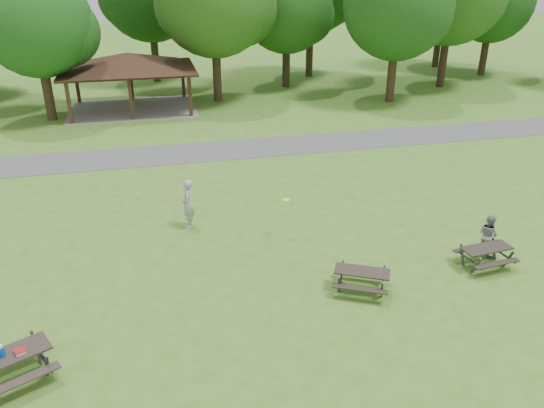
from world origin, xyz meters
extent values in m
plane|color=#437722|center=(0.00, 0.00, 0.00)|extent=(160.00, 160.00, 0.00)
cube|color=#4F4F51|center=(0.00, 14.00, 0.01)|extent=(120.00, 3.20, 0.02)
cube|color=#3E2916|center=(-7.70, 21.30, 1.30)|extent=(0.22, 0.22, 2.60)
cube|color=#341D13|center=(-7.70, 26.70, 1.30)|extent=(0.22, 0.22, 2.60)
cube|color=#392314|center=(-4.00, 21.30, 1.30)|extent=(0.22, 0.22, 2.60)
cube|color=#391E14|center=(-4.00, 26.70, 1.30)|extent=(0.22, 0.22, 2.60)
cube|color=#351E13|center=(-0.30, 21.30, 1.30)|extent=(0.22, 0.22, 2.60)
cube|color=#321F12|center=(-0.30, 26.70, 1.30)|extent=(0.22, 0.22, 2.60)
cube|color=#321D14|center=(-4.00, 24.00, 2.68)|extent=(8.60, 6.60, 0.16)
pyramid|color=black|center=(-4.00, 24.00, 3.26)|extent=(7.01, 7.01, 1.00)
cube|color=gray|center=(-4.00, 24.00, 0.01)|extent=(8.40, 6.40, 0.03)
sphere|color=#164B15|center=(-12.25, 29.30, 5.99)|extent=(5.07, 5.07, 5.07)
cylinder|color=#312316|center=(-9.00, 22.50, 1.75)|extent=(0.60, 0.60, 3.50)
sphere|color=#154A16|center=(-9.00, 22.50, 5.97)|extent=(6.60, 6.60, 6.60)
sphere|color=#144513|center=(-7.52, 22.80, 5.31)|extent=(4.29, 4.29, 4.29)
sphere|color=#144012|center=(-10.32, 22.30, 5.48)|extent=(3.96, 3.96, 3.96)
cylinder|color=black|center=(2.00, 25.00, 2.01)|extent=(0.60, 0.60, 4.02)
sphere|color=#1B4513|center=(3.80, 25.30, 6.22)|extent=(5.20, 5.20, 5.20)
sphere|color=#1B4B15|center=(0.40, 24.80, 6.42)|extent=(4.80, 4.80, 4.80)
cylinder|color=black|center=(8.00, 28.50, 1.72)|extent=(0.60, 0.60, 3.43)
sphere|color=#174814|center=(8.00, 28.50, 6.05)|extent=(7.00, 7.00, 7.00)
sphere|color=#134313|center=(9.57, 28.80, 5.36)|extent=(4.55, 4.55, 4.55)
sphere|color=#1C4A15|center=(6.60, 28.30, 5.53)|extent=(4.20, 4.20, 4.20)
cylinder|color=#2F2115|center=(14.00, 22.00, 1.89)|extent=(0.60, 0.60, 3.78)
sphere|color=#144313|center=(14.00, 22.00, 6.55)|extent=(7.40, 7.40, 7.40)
sphere|color=#174012|center=(15.66, 22.30, 5.81)|extent=(4.81, 4.81, 4.81)
sphere|color=#174212|center=(12.52, 21.80, 6.00)|extent=(4.44, 4.44, 4.44)
cylinder|color=black|center=(20.00, 25.50, 2.10)|extent=(0.60, 0.60, 4.20)
sphere|color=#194915|center=(21.84, 25.80, 6.45)|extent=(5.33, 5.33, 5.33)
cylinder|color=#301F15|center=(26.00, 29.00, 1.78)|extent=(0.60, 0.60, 3.57)
sphere|color=#154614|center=(26.00, 29.00, 6.12)|extent=(6.80, 6.80, 6.80)
sphere|color=#144212|center=(27.53, 29.30, 5.44)|extent=(4.42, 4.42, 4.42)
sphere|color=#154513|center=(24.64, 28.80, 5.61)|extent=(4.08, 4.08, 4.08)
cylinder|color=#322116|center=(-2.00, 33.00, 2.06)|extent=(0.60, 0.60, 4.13)
sphere|color=#1B4513|center=(-0.20, 33.30, 6.33)|extent=(5.20, 5.20, 5.20)
cylinder|color=#2F2014|center=(11.00, 32.00, 2.27)|extent=(0.60, 0.60, 4.55)
cylinder|color=black|center=(24.00, 33.50, 2.13)|extent=(0.60, 0.60, 4.27)
cube|color=#2C2520|center=(-6.85, -1.83, 0.80)|extent=(2.12, 1.56, 0.05)
cube|color=#312823|center=(-6.57, -2.42, 0.48)|extent=(1.90, 1.11, 0.04)
cube|color=#2E2721|center=(-7.13, -1.24, 0.48)|extent=(1.90, 1.11, 0.04)
cube|color=#3E3E41|center=(-5.99, -1.87, 0.40)|extent=(0.24, 0.40, 0.86)
cube|color=#403F42|center=(-6.35, -1.13, 0.40)|extent=(0.24, 0.40, 0.86)
cube|color=#39393B|center=(-6.17, -1.50, 0.43)|extent=(0.76, 1.48, 0.05)
cylinder|color=#0C49B6|center=(-6.92, -1.80, 0.95)|extent=(0.23, 0.23, 0.24)
cylinder|color=silver|center=(-6.92, -1.80, 1.10)|extent=(0.17, 0.17, 0.05)
cube|color=silver|center=(-6.52, -1.81, 0.87)|extent=(0.29, 0.29, 0.08)
cube|color=red|center=(-6.52, -1.81, 0.91)|extent=(0.30, 0.30, 0.02)
cube|color=#2B231F|center=(2.85, -0.08, 0.68)|extent=(1.78, 1.35, 0.05)
cube|color=black|center=(2.60, -0.57, 0.40)|extent=(1.59, 0.97, 0.04)
cube|color=#2E2521|center=(3.10, 0.41, 0.40)|extent=(1.59, 0.97, 0.04)
cube|color=#404042|center=(2.12, -0.10, 0.34)|extent=(0.21, 0.34, 0.72)
cube|color=#3C3C3E|center=(2.44, 0.52, 0.34)|extent=(0.21, 0.34, 0.72)
cube|color=#434346|center=(2.28, 0.21, 0.37)|extent=(0.67, 1.23, 0.05)
cube|color=#444346|center=(3.26, -0.68, 0.34)|extent=(0.21, 0.34, 0.72)
cube|color=#3E3E40|center=(3.58, -0.06, 0.34)|extent=(0.21, 0.34, 0.72)
cube|color=#424244|center=(3.42, -0.37, 0.37)|extent=(0.67, 1.23, 0.05)
cube|color=black|center=(7.38, 0.31, 0.68)|extent=(1.73, 0.82, 0.05)
cube|color=black|center=(7.44, -0.24, 0.40)|extent=(1.69, 0.40, 0.04)
cube|color=#2B231F|center=(7.33, 0.85, 0.40)|extent=(1.69, 0.40, 0.04)
cube|color=#444447|center=(6.78, -0.10, 0.34)|extent=(0.09, 0.35, 0.73)
cube|color=#3C3C3E|center=(6.71, 0.59, 0.34)|extent=(0.09, 0.35, 0.73)
cube|color=#444547|center=(6.74, 0.24, 0.37)|extent=(0.19, 1.36, 0.05)
cube|color=#3C3C3E|center=(8.06, 0.02, 0.34)|extent=(0.09, 0.35, 0.73)
cube|color=#3C3C3E|center=(7.99, 0.72, 0.34)|extent=(0.09, 0.35, 0.73)
cube|color=#39393B|center=(8.02, 0.37, 0.37)|extent=(0.19, 1.36, 0.05)
cylinder|color=yellow|center=(1.50, 3.91, 1.45)|extent=(0.35, 0.35, 0.02)
imported|color=#A4A4A6|center=(-1.90, 5.46, 0.96)|extent=(0.53, 0.75, 1.92)
imported|color=gray|center=(7.88, 1.01, 0.75)|extent=(0.75, 0.86, 1.50)
camera|label=1|loc=(-3.01, -12.82, 9.30)|focal=35.00mm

